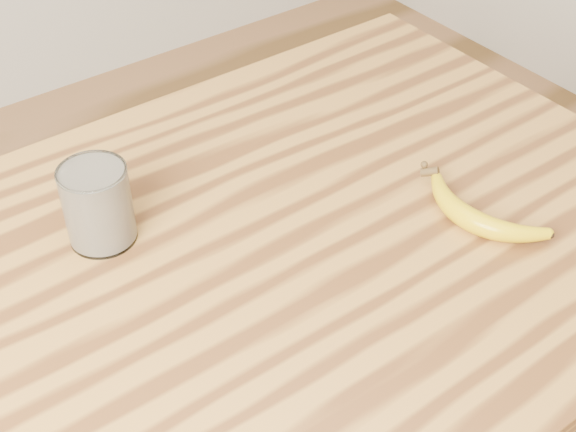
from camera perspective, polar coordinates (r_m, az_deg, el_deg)
table at (r=1.11m, az=-2.48°, el=-7.87°), size 1.20×0.80×0.90m
smoothie_glass at (r=1.04m, az=-13.39°, el=0.80°), size 0.09×0.09×0.11m
banana at (r=1.07m, az=12.93°, el=-0.34°), size 0.14×0.27×0.03m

